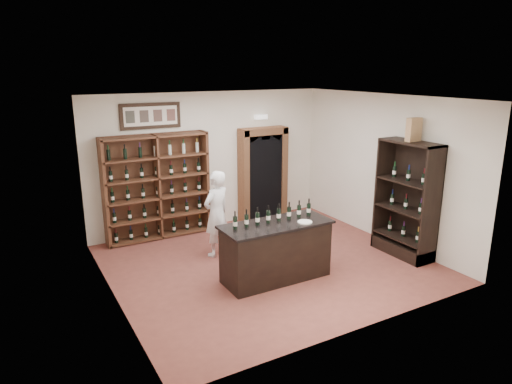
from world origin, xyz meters
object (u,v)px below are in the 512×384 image
wine_crate (414,130)px  counter_bottle_0 (235,223)px  wine_shelf (157,187)px  shopkeeper (217,214)px  tasting_counter (276,252)px  side_cabinet (406,217)px

wine_crate → counter_bottle_0: bearing=171.1°
wine_shelf → counter_bottle_0: wine_shelf is taller
shopkeeper → wine_crate: (3.15, -1.73, 1.58)m
wine_crate → tasting_counter: bearing=171.2°
tasting_counter → counter_bottle_0: (-0.72, 0.09, 0.61)m
tasting_counter → side_cabinet: side_cabinet is taller
counter_bottle_0 → wine_crate: wine_crate is taller
wine_shelf → shopkeeper: size_ratio=1.33×
side_cabinet → shopkeeper: (-3.16, 1.73, 0.07)m
tasting_counter → wine_crate: size_ratio=4.44×
side_cabinet → wine_crate: bearing=-171.1°
counter_bottle_0 → side_cabinet: (3.44, -0.39, -0.35)m
side_cabinet → wine_crate: wine_crate is taller
counter_bottle_0 → side_cabinet: bearing=-6.4°
tasting_counter → shopkeeper: bearing=106.8°
shopkeeper → tasting_counter: bearing=85.5°
counter_bottle_0 → shopkeeper: 1.40m
tasting_counter → wine_crate: wine_crate is taller
tasting_counter → shopkeeper: 1.53m
wine_shelf → counter_bottle_0: bearing=-82.4°
counter_bottle_0 → shopkeeper: shopkeeper is taller
shopkeeper → side_cabinet: bearing=130.0°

